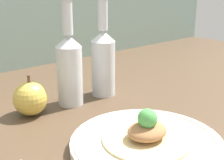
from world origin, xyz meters
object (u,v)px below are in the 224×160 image
(apple, at_px, (30,98))
(plated_food, at_px, (147,132))
(cider_bottle_left, at_px, (69,66))
(cider_bottle_right, at_px, (103,59))
(plate, at_px, (147,144))

(apple, bearing_deg, plated_food, -71.53)
(cider_bottle_left, xyz_separation_m, cider_bottle_right, (0.10, 0.00, 0.00))
(plated_food, relative_size, apple, 1.74)
(plate, height_order, plated_food, plated_food)
(plate, xyz_separation_m, cider_bottle_left, (0.01, 0.27, 0.08))
(plate, height_order, cider_bottle_right, cider_bottle_right)
(plate, distance_m, cider_bottle_left, 0.28)
(plate, relative_size, apple, 2.99)
(cider_bottle_left, height_order, cider_bottle_right, same)
(apple, bearing_deg, cider_bottle_right, -0.66)
(plated_food, relative_size, cider_bottle_left, 0.61)
(plate, relative_size, cider_bottle_right, 1.05)
(cider_bottle_left, xyz_separation_m, apple, (-0.10, 0.00, -0.06))
(apple, bearing_deg, plate, -71.53)
(cider_bottle_left, bearing_deg, plated_food, -92.54)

